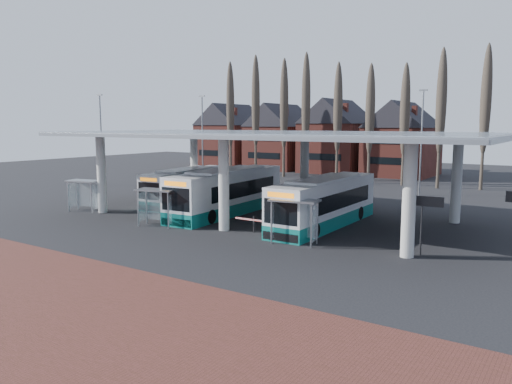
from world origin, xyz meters
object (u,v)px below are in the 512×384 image
Objects in this scene: shelter_1 at (158,199)px; shelter_0 at (85,189)px; bus_0 at (188,186)px; shelter_2 at (295,211)px; bus_1 at (228,192)px; bus_2 at (325,203)px.

shelter_0 is at bearing 160.01° from shelter_1.
shelter_2 is (15.36, -8.15, 0.46)m from bus_0.
shelter_2 is (19.24, -0.25, 0.08)m from shelter_0.
bus_0 reaches higher than shelter_2.
shelter_0 is at bearing -155.17° from bus_1.
shelter_2 is (0.82, -5.61, 0.33)m from bus_2.
bus_2 is 4.00× the size of shelter_2.
shelter_2 is (10.32, 0.69, 0.06)m from shelter_1.
bus_0 is at bearing 105.73° from shelter_1.
bus_0 is 17.40m from shelter_2.
bus_1 is 1.06× the size of bus_2.
bus_2 reaches higher than shelter_1.
shelter_2 reaches higher than shelter_0.
bus_0 reaches higher than shelter_1.
shelter_2 reaches higher than shelter_1.
bus_0 is 3.75× the size of shelter_1.
shelter_2 is at bearing -35.30° from bus_0.
bus_2 reaches higher than shelter_0.
shelter_2 is at bearing -35.49° from bus_1.
shelter_1 reaches higher than shelter_0.
shelter_1 is at bearing 174.58° from shelter_2.
bus_1 is 11.45m from shelter_0.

